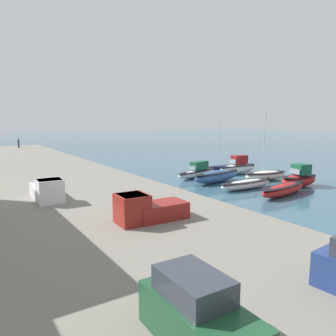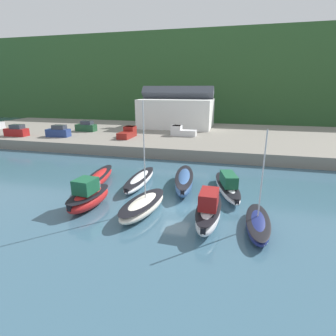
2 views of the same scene
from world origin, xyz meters
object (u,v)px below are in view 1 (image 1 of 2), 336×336
object	(u,v)px
pickup_truck_0	(146,209)
moored_boat_3	(198,172)
moored_boat_7	(222,168)
pickup_truck_1	(48,190)
moored_boat_0	(284,189)
moored_boat_2	(217,176)
moored_boat_4	(299,178)
parked_car_3	(198,317)
moored_boat_6	(238,167)
person_on_quay	(19,143)
moored_boat_5	(266,175)
moored_boat_1	(246,184)

from	to	relation	value
pickup_truck_0	moored_boat_3	bearing A→B (deg)	-43.48
moored_boat_7	moored_boat_3	bearing A→B (deg)	111.04
moored_boat_3	pickup_truck_1	world-z (taller)	pickup_truck_1
moored_boat_0	moored_boat_7	xyz separation A→B (m)	(16.62, -6.03, -0.16)
moored_boat_2	moored_boat_4	distance (m)	10.12
moored_boat_0	parked_car_3	bearing A→B (deg)	114.41
moored_boat_2	moored_boat_6	bearing A→B (deg)	-73.05
moored_boat_2	moored_boat_7	xyz separation A→B (m)	(7.06, -7.21, -0.32)
moored_boat_0	pickup_truck_0	bearing A→B (deg)	94.16
moored_boat_7	moored_boat_4	bearing A→B (deg)	179.29
person_on_quay	pickup_truck_1	bearing A→B (deg)	173.67
moored_boat_4	parked_car_3	xyz separation A→B (m)	(-17.65, 29.69, 1.58)
moored_boat_2	moored_boat_6	xyz separation A→B (m)	(3.30, -7.03, 0.21)
pickup_truck_0	person_on_quay	bearing A→B (deg)	0.14
pickup_truck_0	pickup_truck_1	distance (m)	10.06
moored_boat_0	person_on_quay	size ratio (longest dim) A/B	3.94
moored_boat_5	moored_boat_6	bearing A→B (deg)	6.87
moored_boat_7	parked_car_3	bearing A→B (deg)	137.94
moored_boat_5	pickup_truck_0	bearing A→B (deg)	125.19
moored_boat_3	person_on_quay	distance (m)	48.27
moored_boat_0	moored_boat_1	distance (m)	4.68
moored_boat_0	moored_boat_2	world-z (taller)	moored_boat_2
moored_boat_3	person_on_quay	bearing A→B (deg)	5.99
moored_boat_2	pickup_truck_1	world-z (taller)	pickup_truck_1
moored_boat_4	parked_car_3	world-z (taller)	parked_car_3
moored_boat_3	moored_boat_7	bearing A→B (deg)	-84.38
moored_boat_1	moored_boat_6	size ratio (longest dim) A/B	1.18
moored_boat_3	moored_boat_6	distance (m)	6.78
moored_boat_1	moored_boat_4	size ratio (longest dim) A/B	1.42
moored_boat_5	moored_boat_7	bearing A→B (deg)	7.17
pickup_truck_0	moored_boat_0	bearing A→B (deg)	-75.39
moored_boat_5	pickup_truck_1	bearing A→B (deg)	105.09
moored_boat_2	pickup_truck_1	xyz separation A→B (m)	(-4.76, 22.49, 1.68)
moored_boat_5	person_on_quay	world-z (taller)	moored_boat_5
moored_boat_6	person_on_quay	xyz separation A→B (m)	(46.47, 23.47, 1.75)
moored_boat_7	pickup_truck_1	size ratio (longest dim) A/B	1.60
moored_boat_2	parked_car_3	size ratio (longest dim) A/B	2.01
moored_boat_5	moored_boat_6	size ratio (longest dim) A/B	1.39
moored_boat_1	moored_boat_3	world-z (taller)	moored_boat_3
person_on_quay	moored_boat_3	bearing A→B (deg)	-159.59
moored_boat_0	parked_car_3	xyz separation A→B (m)	(-15.61, 24.10, 1.94)
moored_boat_1	moored_boat_5	distance (m)	6.91
moored_boat_3	parked_car_3	size ratio (longest dim) A/B	2.00
moored_boat_4	pickup_truck_1	xyz separation A→B (m)	(2.75, 29.26, 1.48)
moored_boat_3	moored_boat_7	xyz separation A→B (m)	(2.49, -6.83, -0.28)
moored_boat_5	person_on_quay	distance (m)	57.07
moored_boat_6	pickup_truck_0	bearing A→B (deg)	125.44
moored_boat_4	moored_boat_7	size ratio (longest dim) A/B	0.74
moored_boat_3	parked_car_3	xyz separation A→B (m)	(-29.73, 23.30, 1.82)
moored_boat_4	pickup_truck_1	bearing A→B (deg)	90.43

